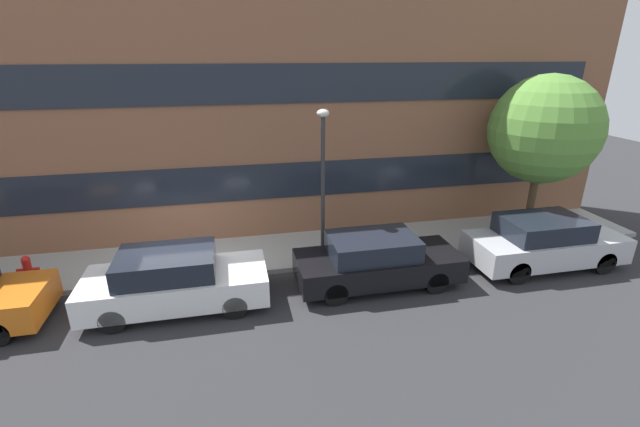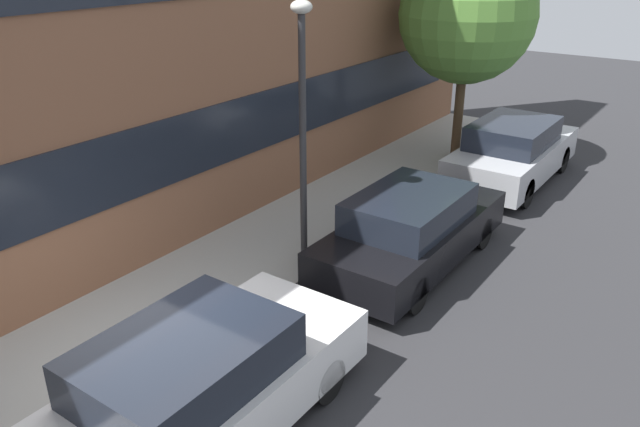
{
  "view_description": "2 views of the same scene",
  "coord_description": "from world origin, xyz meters",
  "px_view_note": "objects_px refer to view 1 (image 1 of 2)",
  "views": [
    {
      "loc": [
        1.31,
        -10.24,
        5.64
      ],
      "look_at": [
        3.58,
        0.32,
        1.53
      ],
      "focal_mm": 24.0,
      "sensor_mm": 36.0,
      "label": 1
    },
    {
      "loc": [
        -3.75,
        -5.2,
        5.07
      ],
      "look_at": [
        3.63,
        0.01,
        1.09
      ],
      "focal_mm": 35.0,
      "sensor_mm": 36.0,
      "label": 2
    }
  ],
  "objects_px": {
    "fire_hydrant": "(28,269)",
    "lamp_post": "(323,170)",
    "parked_car_black": "(376,261)",
    "street_tree": "(544,130)",
    "parked_car_white": "(175,280)",
    "parked_car_silver": "(544,242)"
  },
  "relations": [
    {
      "from": "parked_car_white",
      "to": "parked_car_black",
      "type": "relative_size",
      "value": 0.99
    },
    {
      "from": "parked_car_white",
      "to": "lamp_post",
      "type": "height_order",
      "value": "lamp_post"
    },
    {
      "from": "parked_car_white",
      "to": "parked_car_silver",
      "type": "height_order",
      "value": "parked_car_silver"
    },
    {
      "from": "parked_car_black",
      "to": "lamp_post",
      "type": "bearing_deg",
      "value": 127.49
    },
    {
      "from": "parked_car_silver",
      "to": "fire_hydrant",
      "type": "distance_m",
      "value": 13.57
    },
    {
      "from": "fire_hydrant",
      "to": "lamp_post",
      "type": "distance_m",
      "value": 7.85
    },
    {
      "from": "parked_car_silver",
      "to": "lamp_post",
      "type": "bearing_deg",
      "value": 166.61
    },
    {
      "from": "parked_car_silver",
      "to": "parked_car_black",
      "type": "bearing_deg",
      "value": -180.0
    },
    {
      "from": "parked_car_white",
      "to": "parked_car_silver",
      "type": "bearing_deg",
      "value": 0.0
    },
    {
      "from": "parked_car_silver",
      "to": "street_tree",
      "type": "xyz_separation_m",
      "value": [
        0.75,
        1.67,
        2.78
      ]
    },
    {
      "from": "fire_hydrant",
      "to": "street_tree",
      "type": "relative_size",
      "value": 0.15
    },
    {
      "from": "street_tree",
      "to": "lamp_post",
      "type": "distance_m",
      "value": 6.73
    },
    {
      "from": "parked_car_black",
      "to": "street_tree",
      "type": "height_order",
      "value": "street_tree"
    },
    {
      "from": "parked_car_black",
      "to": "parked_car_silver",
      "type": "distance_m",
      "value": 4.86
    },
    {
      "from": "parked_car_silver",
      "to": "lamp_post",
      "type": "distance_m",
      "value": 6.43
    },
    {
      "from": "parked_car_white",
      "to": "lamp_post",
      "type": "xyz_separation_m",
      "value": [
        3.82,
        1.41,
        2.05
      ]
    },
    {
      "from": "parked_car_black",
      "to": "lamp_post",
      "type": "height_order",
      "value": "lamp_post"
    },
    {
      "from": "parked_car_black",
      "to": "parked_car_silver",
      "type": "height_order",
      "value": "parked_car_silver"
    },
    {
      "from": "parked_car_black",
      "to": "street_tree",
      "type": "bearing_deg",
      "value": 16.63
    },
    {
      "from": "street_tree",
      "to": "lamp_post",
      "type": "height_order",
      "value": "street_tree"
    },
    {
      "from": "parked_car_black",
      "to": "fire_hydrant",
      "type": "xyz_separation_m",
      "value": [
        -8.61,
        1.66,
        -0.15
      ]
    },
    {
      "from": "parked_car_silver",
      "to": "street_tree",
      "type": "bearing_deg",
      "value": 65.96
    }
  ]
}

